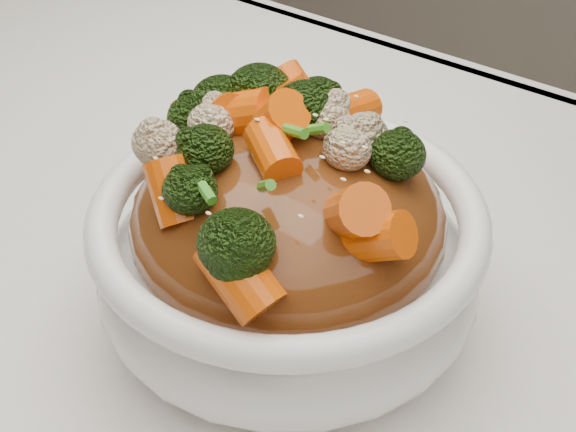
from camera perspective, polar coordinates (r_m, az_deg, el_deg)
The scene contains 8 objects.
tablecloth at distance 0.47m, azimuth -0.90°, elevation -13.24°, with size 1.20×0.80×0.04m, color white.
bowl at distance 0.46m, azimuth 0.00°, elevation -3.20°, with size 0.22×0.22×0.09m, color white, non-canonical shape.
sauce_base at distance 0.44m, azimuth 0.00°, elevation -0.31°, with size 0.18×0.18×0.10m, color #602E10.
carrots at distance 0.41m, azimuth 0.00°, elevation 6.66°, with size 0.18×0.18×0.05m, color #EB5707, non-canonical shape.
broccoli at distance 0.41m, azimuth 0.00°, elevation 6.54°, with size 0.18×0.18×0.04m, color black, non-canonical shape.
cauliflower at distance 0.41m, azimuth 0.00°, elevation 6.30°, with size 0.18×0.18×0.04m, color beige, non-canonical shape.
scallions at distance 0.41m, azimuth 0.00°, elevation 6.79°, with size 0.13×0.13×0.02m, color #3D9322, non-canonical shape.
sesame_seeds at distance 0.41m, azimuth 0.00°, elevation 6.79°, with size 0.16×0.16×0.01m, color beige, non-canonical shape.
Camera 1 is at (0.18, -0.23, 1.10)m, focal length 50.00 mm.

